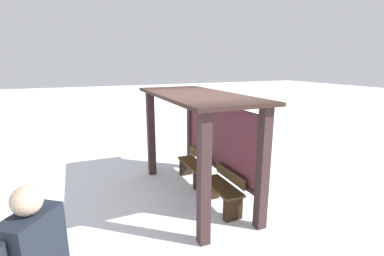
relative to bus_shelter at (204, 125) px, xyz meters
The scene contains 4 objects.
ground_plane 1.53m from the bus_shelter, 90.00° to the right, with size 60.00×60.00×0.00m, color white.
bus_shelter is the anchor object (origin of this frame).
bench_left_inside 1.36m from the bus_shelter, behind, with size 1.05×0.37×0.74m.
bench_center_inside 1.36m from the bus_shelter, ahead, with size 1.05×0.40×0.75m.
Camera 1 is at (4.85, -2.18, 2.74)m, focal length 25.48 mm.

